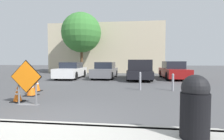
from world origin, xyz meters
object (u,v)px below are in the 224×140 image
Objects in this scene: bollard_nearest at (140,81)px; road_closed_sign at (26,80)px; traffic_cone_second at (31,87)px; pickup_truck at (139,71)px; traffic_cone_nearest at (18,94)px; parked_car_nearest at (71,71)px; parked_car_second at (105,71)px; parked_car_third at (173,71)px; bollard_second at (173,82)px; trash_bin at (195,106)px; traffic_cone_third at (37,84)px.

road_closed_sign is at bearing -137.70° from bollard_nearest.
traffic_cone_second is 0.14× the size of pickup_truck.
traffic_cone_nearest is 8.87m from parked_car_nearest.
parked_car_second is (1.17, 9.63, -0.20)m from road_closed_sign.
parked_car_third reaches higher than bollard_nearest.
road_closed_sign is 2.03× the size of traffic_cone_second.
road_closed_sign is 1.63× the size of bollard_nearest.
parked_car_second is 7.48m from bollard_second.
road_closed_sign is at bearing 85.62° from parked_car_second.
pickup_truck is 4.87× the size of trash_bin.
pickup_truck reaches higher than parked_car_second.
traffic_cone_second is 1.13m from traffic_cone_third.
parked_car_third is at bearing 50.94° from traffic_cone_nearest.
traffic_cone_third is 0.68× the size of trash_bin.
parked_car_second is at bearing -174.97° from parked_car_nearest.
traffic_cone_third is at bearing 49.96° from pickup_truck.
traffic_cone_third is 6.91m from bollard_second.
traffic_cone_nearest is 12.29m from parked_car_third.
parked_car_nearest is (-0.58, 6.57, 0.29)m from traffic_cone_third.
parked_car_third is at bearing 79.20° from trash_bin.
pickup_truck reaches higher than parked_car_nearest.
traffic_cone_nearest is at bearing 81.21° from parked_car_second.
road_closed_sign is 5.26m from trash_bin.
road_closed_sign is at bearing -34.33° from traffic_cone_nearest.
trash_bin is (3.55, -11.94, 0.06)m from parked_car_second.
parked_car_third is at bearing 77.38° from bollard_second.
traffic_cone_third is 8.27m from pickup_truck.
road_closed_sign is 6.73m from bollard_second.
traffic_cone_third is at bearing -172.05° from bollard_second.
pickup_truck is (5.32, 6.32, 0.36)m from traffic_cone_third.
traffic_cone_third is 0.82× the size of bollard_nearest.
parked_car_second is at bearing 71.15° from traffic_cone_third.
pickup_truck reaches higher than bollard_nearest.
traffic_cone_nearest is at bearing -153.30° from bollard_second.
pickup_truck is at bearing 88.62° from bollard_nearest.
parked_car_third is at bearing 64.18° from bollard_nearest.
traffic_cone_nearest is at bearing 94.95° from parked_car_nearest.
bollard_second is at bearing 32.76° from road_closed_sign.
traffic_cone_third is 6.60m from parked_car_nearest.
pickup_truck reaches higher than traffic_cone_second.
parked_car_third is (5.90, 0.37, 0.03)m from parked_car_second.
traffic_cone_nearest is 0.62× the size of bollard_nearest.
traffic_cone_second is 0.16× the size of parked_car_third.
traffic_cone_second is at bearing 78.48° from parked_car_second.
bollard_second is (5.65, 3.63, -0.39)m from road_closed_sign.
pickup_truck reaches higher than traffic_cone_nearest.
road_closed_sign reaches higher than parked_car_nearest.
parked_car_nearest reaches higher than traffic_cone_third.
pickup_truck is at bearing 56.12° from traffic_cone_second.
bollard_second is at bearing 7.95° from traffic_cone_third.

